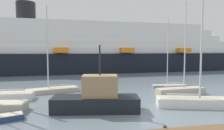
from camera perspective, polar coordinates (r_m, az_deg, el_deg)
The scene contains 8 objects.
ground_plane at distance 17.95m, azimuth 9.19°, elevation -14.25°, with size 600.00×600.00×0.00m, color slate.
sailboat_0 at distance 27.97m, azimuth -16.97°, elevation -6.66°, with size 7.14×3.85×11.59m.
sailboat_2 at distance 21.62m, azimuth 22.75°, elevation -9.51°, with size 7.48×3.75×13.30m.
sailboat_3 at distance 31.27m, azimuth 16.47°, elevation -5.51°, with size 5.47×1.75×10.62m.
sailboat_5 at distance 27.03m, azimuth 19.34°, elevation -6.85°, with size 6.50×1.98×11.93m.
fishing_boat_0 at distance 18.62m, azimuth -4.41°, elevation -9.63°, with size 8.33×3.75×6.20m.
channel_buoy_0 at distance 33.51m, azimuth -1.52°, elevation -4.96°, with size 0.69×0.69×1.57m.
cruise_ship at distance 53.74m, azimuth -6.14°, elevation 4.17°, with size 91.61×17.93×17.76m.
Camera 1 is at (-5.83, -16.01, 5.64)m, focal length 31.35 mm.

